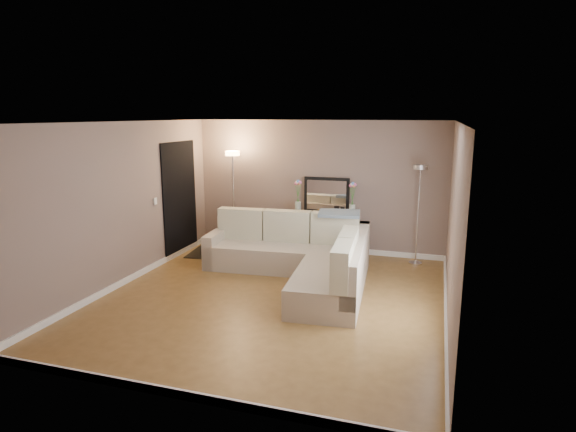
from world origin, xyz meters
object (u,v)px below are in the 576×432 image
(sectional_sofa, at_px, (303,256))
(floor_lamp_unlit, at_px, (419,195))
(console_table, at_px, (320,232))
(floor_lamp_lit, at_px, (233,180))

(sectional_sofa, height_order, floor_lamp_unlit, floor_lamp_unlit)
(sectional_sofa, distance_m, console_table, 1.47)
(sectional_sofa, height_order, floor_lamp_lit, floor_lamp_lit)
(sectional_sofa, distance_m, floor_lamp_unlit, 2.41)
(floor_lamp_lit, relative_size, floor_lamp_unlit, 1.09)
(console_table, height_order, floor_lamp_lit, floor_lamp_lit)
(sectional_sofa, relative_size, floor_lamp_lit, 1.53)
(console_table, height_order, floor_lamp_unlit, floor_lamp_unlit)
(sectional_sofa, bearing_deg, console_table, 92.26)
(sectional_sofa, bearing_deg, floor_lamp_unlit, 36.97)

